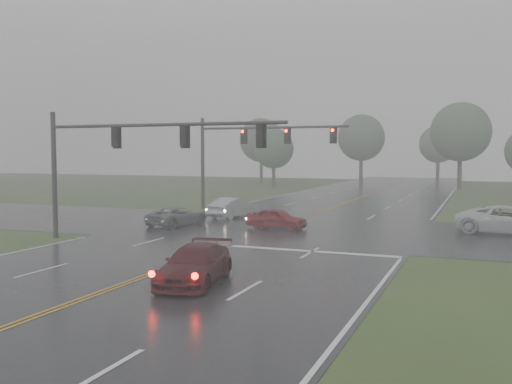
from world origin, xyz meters
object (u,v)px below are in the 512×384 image
at_px(car_grey, 178,226).
at_px(signal_gantry_far, 244,145).
at_px(pickup_white, 510,235).
at_px(sedan_silver, 233,218).
at_px(sedan_red, 277,229).
at_px(signal_gantry_near, 119,149).
at_px(sedan_maroon, 195,284).

bearing_deg(car_grey, signal_gantry_far, -78.12).
bearing_deg(pickup_white, sedan_silver, 91.35).
height_order(sedan_red, signal_gantry_far, signal_gantry_far).
bearing_deg(car_grey, signal_gantry_near, 107.31).
xyz_separation_m(sedan_silver, signal_gantry_far, (-1.40, 5.44, 5.41)).
distance_m(sedan_maroon, pickup_white, 21.27).
xyz_separation_m(car_grey, signal_gantry_far, (0.13, 10.95, 5.41)).
height_order(sedan_silver, signal_gantry_near, signal_gantry_near).
distance_m(sedan_silver, signal_gantry_far, 7.80).
xyz_separation_m(signal_gantry_near, signal_gantry_far, (-0.46, 18.16, 0.41)).
relative_size(sedan_red, signal_gantry_near, 0.27).
relative_size(sedan_red, signal_gantry_far, 0.30).
bearing_deg(sedan_silver, car_grey, 86.16).
bearing_deg(signal_gantry_near, car_grey, 94.72).
bearing_deg(sedan_red, signal_gantry_far, 35.19).
distance_m(sedan_red, signal_gantry_near, 11.31).
xyz_separation_m(sedan_red, signal_gantry_far, (-6.43, 9.97, 5.41)).
relative_size(sedan_red, sedan_silver, 0.85).
distance_m(sedan_red, car_grey, 6.64).
bearing_deg(sedan_red, signal_gantry_near, 146.26).
bearing_deg(sedan_red, car_grey, 100.88).
xyz_separation_m(sedan_red, signal_gantry_near, (-5.97, -8.19, 5.00)).
relative_size(sedan_silver, pickup_white, 0.75).
relative_size(sedan_silver, signal_gantry_near, 0.32).
distance_m(car_grey, pickup_white, 20.47).
xyz_separation_m(sedan_silver, signal_gantry_near, (-0.94, -12.72, 5.00)).
height_order(sedan_red, car_grey, sedan_red).
bearing_deg(car_grey, sedan_silver, -92.96).
bearing_deg(signal_gantry_far, pickup_white, -19.75).
bearing_deg(sedan_maroon, sedan_red, 88.87).
relative_size(sedan_silver, signal_gantry_far, 0.35).
bearing_deg(pickup_white, sedan_red, 108.33).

